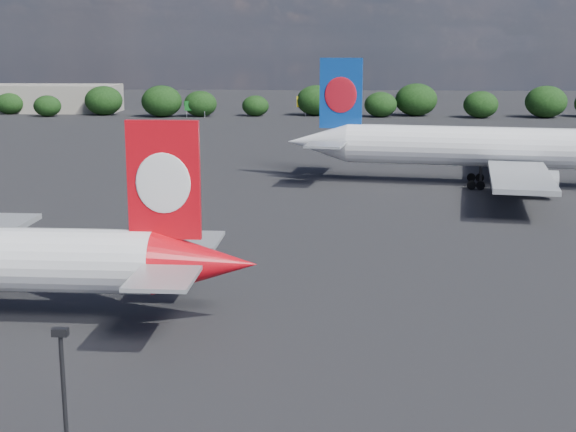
{
  "coord_description": "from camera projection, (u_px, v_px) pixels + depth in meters",
  "views": [
    {
      "loc": [
        18.89,
        -43.14,
        19.91
      ],
      "look_at": [
        16.0,
        12.0,
        8.0
      ],
      "focal_mm": 50.0,
      "sensor_mm": 36.0,
      "label": 1
    }
  ],
  "objects": [
    {
      "name": "highway_sign",
      "position": [
        195.0,
        106.0,
        219.34
      ],
      "size": [
        6.0,
        0.3,
        4.5
      ],
      "color": "#14671F",
      "rests_on": "ground"
    },
    {
      "name": "china_southern_airliner",
      "position": [
        484.0,
        148.0,
        113.3
      ],
      "size": [
        54.78,
        52.28,
        17.9
      ],
      "color": "white",
      "rests_on": "ground"
    },
    {
      "name": "terminal_building",
      "position": [
        47.0,
        98.0,
        237.18
      ],
      "size": [
        42.0,
        16.0,
        8.0
      ],
      "color": "gray",
      "rests_on": "ground"
    },
    {
      "name": "horizon_treeline",
      "position": [
        316.0,
        102.0,
        222.13
      ],
      "size": [
        203.25,
        16.53,
        9.05
      ],
      "color": "black",
      "rests_on": "ground"
    },
    {
      "name": "billboard_yellow",
      "position": [
        306.0,
        102.0,
        223.51
      ],
      "size": [
        5.0,
        0.3,
        5.5
      ],
      "color": "yellow",
      "rests_on": "ground"
    },
    {
      "name": "ground",
      "position": [
        186.0,
        197.0,
        105.85
      ],
      "size": [
        500.0,
        500.0,
        0.0
      ],
      "primitive_type": "plane",
      "color": "black",
      "rests_on": "ground"
    }
  ]
}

